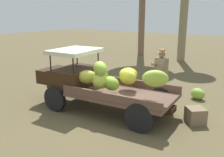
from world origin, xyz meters
name	(u,v)px	position (x,y,z in m)	size (l,w,h in m)	color
ground_plane	(105,110)	(0.00, 0.00, 0.00)	(60.00, 60.00, 0.00)	brown
truck	(95,81)	(0.37, 0.03, 0.88)	(4.55, 2.05, 1.82)	black
farmer	(161,72)	(-0.97, -1.82, 1.01)	(0.52, 0.48, 1.77)	#C1ACA9
wooden_crate	(195,115)	(-2.53, -0.72, 0.21)	(0.48, 0.46, 0.43)	#7C674C
loose_banana_bunch	(198,94)	(-1.98, -2.72, 0.20)	(0.53, 0.40, 0.39)	#8AB840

